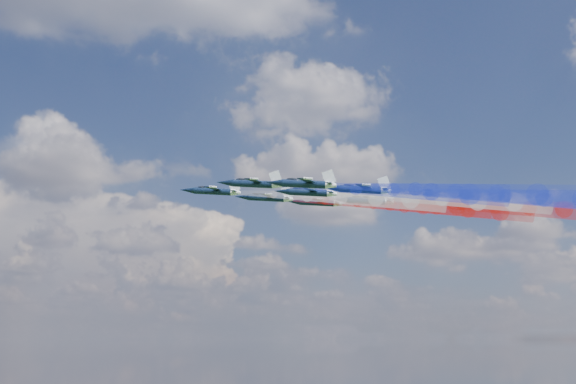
{
  "coord_description": "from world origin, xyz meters",
  "views": [
    {
      "loc": [
        -18.71,
        -152.17,
        99.29
      ],
      "look_at": [
        -3.14,
        -8.79,
        129.41
      ],
      "focal_mm": 44.16,
      "sensor_mm": 36.0,
      "label": 1
    }
  ],
  "objects": [
    {
      "name": "jet_inner_right",
      "position": [
        -6.79,
        1.7,
        130.14
      ],
      "size": [
        15.57,
        13.57,
        5.27
      ],
      "primitive_type": null,
      "rotation": [
        0.07,
        -0.07,
        1.35
      ],
      "color": "black"
    },
    {
      "name": "trail_center_third",
      "position": [
        27.58,
        -15.64,
        127.23
      ],
      "size": [
        42.84,
        13.75,
        7.76
      ],
      "primitive_type": null,
      "rotation": [
        0.07,
        -0.07,
        1.35
      ],
      "color": "white"
    },
    {
      "name": "jet_outer_left",
      "position": [
        -2.05,
        -26.36,
        127.3
      ],
      "size": [
        15.57,
        13.57,
        5.27
      ],
      "primitive_type": null,
      "rotation": [
        0.07,
        -0.07,
        1.35
      ],
      "color": "black"
    },
    {
      "name": "trail_inner_right",
      "position": [
        19.8,
        -4.06,
        128.23
      ],
      "size": [
        42.84,
        13.75,
        7.76
      ],
      "primitive_type": null,
      "rotation": [
        0.07,
        -0.07,
        1.35
      ],
      "color": "red"
    },
    {
      "name": "jet_inner_left",
      "position": [
        -11.04,
        -17.34,
        129.08
      ],
      "size": [
        15.57,
        13.57,
        5.27
      ],
      "primitive_type": null,
      "rotation": [
        0.07,
        -0.07,
        1.35
      ],
      "color": "black"
    },
    {
      "name": "trail_lead",
      "position": [
        7.88,
        -10.07,
        128.22
      ],
      "size": [
        42.84,
        13.75,
        7.76
      ],
      "primitive_type": null,
      "rotation": [
        0.07,
        -0.07,
        1.35
      ],
      "color": "white"
    },
    {
      "name": "trail_inner_left",
      "position": [
        15.55,
        -23.1,
        127.17
      ],
      "size": [
        42.84,
        13.75,
        7.76
      ],
      "primitive_type": null,
      "rotation": [
        0.07,
        -0.07,
        1.35
      ],
      "color": "#1B2FEA"
    },
    {
      "name": "trail_outer_left",
      "position": [
        24.54,
        -32.11,
        125.39
      ],
      "size": [
        42.84,
        13.75,
        7.76
      ],
      "primitive_type": null,
      "rotation": [
        0.07,
        -0.07,
        1.35
      ],
      "color": "#1B2FEA"
    },
    {
      "name": "jet_outer_right",
      "position": [
        5.43,
        7.58,
        130.46
      ],
      "size": [
        15.57,
        13.57,
        5.27
      ],
      "primitive_type": null,
      "rotation": [
        0.07,
        -0.07,
        1.35
      ],
      "color": "black"
    },
    {
      "name": "trail_rear_left",
      "position": [
        36.27,
        -26.47,
        125.78
      ],
      "size": [
        42.84,
        13.75,
        7.76
      ],
      "primitive_type": null,
      "rotation": [
        0.07,
        -0.07,
        1.35
      ],
      "color": "#1B2FEA"
    },
    {
      "name": "jet_rear_right",
      "position": [
        14.78,
        -3.53,
        128.92
      ],
      "size": [
        15.57,
        13.57,
        5.27
      ],
      "primitive_type": null,
      "rotation": [
        0.07,
        -0.07,
        1.35
      ],
      "color": "black"
    },
    {
      "name": "jet_center_third",
      "position": [
        0.99,
        -9.89,
        129.14
      ],
      "size": [
        15.57,
        13.57,
        5.27
      ],
      "primitive_type": null,
      "rotation": [
        0.07,
        -0.07,
        1.35
      ],
      "color": "black"
    },
    {
      "name": "jet_rear_left",
      "position": [
        9.68,
        -20.71,
        127.69
      ],
      "size": [
        15.57,
        13.57,
        5.27
      ],
      "primitive_type": null,
      "rotation": [
        0.07,
        -0.07,
        1.35
      ],
      "color": "black"
    },
    {
      "name": "trail_outer_right",
      "position": [
        32.02,
        1.82,
        128.55
      ],
      "size": [
        42.84,
        13.75,
        7.76
      ],
      "primitive_type": null,
      "rotation": [
        0.07,
        -0.07,
        1.35
      ],
      "color": "red"
    },
    {
      "name": "jet_lead",
      "position": [
        -18.71,
        -4.31,
        130.13
      ],
      "size": [
        15.57,
        13.57,
        5.27
      ],
      "primitive_type": null,
      "rotation": [
        0.07,
        -0.07,
        1.35
      ],
      "color": "black"
    },
    {
      "name": "trail_rear_right",
      "position": [
        41.37,
        -9.29,
        127.01
      ],
      "size": [
        42.84,
        13.75,
        7.76
      ],
      "primitive_type": null,
      "rotation": [
        0.07,
        -0.07,
        1.35
      ],
      "color": "red"
    }
  ]
}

